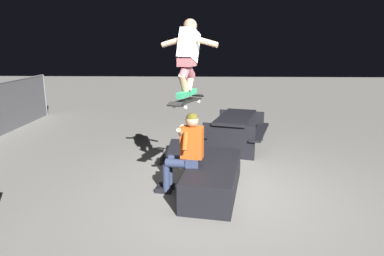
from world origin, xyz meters
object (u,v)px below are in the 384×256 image
person_sitting_on_ledge (185,149)px  skateboard (187,101)px  ledge_box_main (213,178)px  skater_airborne (188,54)px  picnic_table_back (235,127)px  kicker_ramp (188,155)px

person_sitting_on_ledge → skateboard: skateboard is taller
person_sitting_on_ledge → skateboard: 0.77m
ledge_box_main → skater_airborne: bearing=91.1°
person_sitting_on_ledge → skater_airborne: size_ratio=1.17×
ledge_box_main → picnic_table_back: (2.46, -0.56, 0.26)m
skater_airborne → kicker_ramp: (1.69, 0.09, -2.13)m
picnic_table_back → person_sitting_on_ledge: bearing=158.2°
skater_airborne → picnic_table_back: bearing=-21.1°
person_sitting_on_ledge → skater_airborne: 1.46m
person_sitting_on_ledge → picnic_table_back: person_sitting_on_ledge is taller
person_sitting_on_ledge → kicker_ramp: bearing=1.5°
skateboard → kicker_ramp: skateboard is taller
skater_airborne → ledge_box_main: bearing=-88.9°
skateboard → skater_airborne: bearing=-18.4°
person_sitting_on_ledge → skateboard: (-0.02, -0.03, 0.77)m
ledge_box_main → person_sitting_on_ledge: (-0.04, 0.44, 0.49)m
ledge_box_main → skater_airborne: (-0.01, 0.40, 1.95)m
skateboard → ledge_box_main: bearing=-81.5°
kicker_ramp → person_sitting_on_ledge: bearing=-178.5°
ledge_box_main → skater_airborne: 1.99m
ledge_box_main → kicker_ramp: 1.76m
skateboard → picnic_table_back: 2.88m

